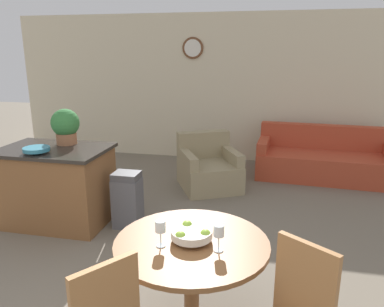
{
  "coord_description": "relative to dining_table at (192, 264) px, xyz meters",
  "views": [
    {
      "loc": [
        1.02,
        -1.35,
        2.04
      ],
      "look_at": [
        0.2,
        2.43,
        0.97
      ],
      "focal_mm": 35.0,
      "sensor_mm": 36.0,
      "label": 1
    }
  ],
  "objects": [
    {
      "name": "wall_back",
      "position": [
        -0.53,
        4.73,
        0.76
      ],
      "size": [
        8.0,
        0.09,
        2.7
      ],
      "color": "beige",
      "rests_on": "ground_plane"
    },
    {
      "name": "dining_table",
      "position": [
        0.0,
        0.0,
        0.0
      ],
      "size": [
        1.08,
        1.08,
        0.77
      ],
      "color": "brown",
      "rests_on": "ground_plane"
    },
    {
      "name": "fruit_bowl",
      "position": [
        -0.0,
        -0.0,
        0.23
      ],
      "size": [
        0.29,
        0.29,
        0.11
      ],
      "color": "silver",
      "rests_on": "dining_table"
    },
    {
      "name": "wine_glass_left",
      "position": [
        -0.19,
        -0.11,
        0.31
      ],
      "size": [
        0.07,
        0.07,
        0.18
      ],
      "color": "silver",
      "rests_on": "dining_table"
    },
    {
      "name": "wine_glass_right",
      "position": [
        0.2,
        -0.09,
        0.31
      ],
      "size": [
        0.07,
        0.07,
        0.18
      ],
      "color": "silver",
      "rests_on": "dining_table"
    },
    {
      "name": "kitchen_island",
      "position": [
        -2.0,
        1.52,
        -0.13
      ],
      "size": [
        1.26,
        0.85,
        0.94
      ],
      "color": "brown",
      "rests_on": "ground_plane"
    },
    {
      "name": "teal_bowl",
      "position": [
        -2.05,
        1.28,
        0.38
      ],
      "size": [
        0.29,
        0.29,
        0.07
      ],
      "color": "teal",
      "rests_on": "kitchen_island"
    },
    {
      "name": "potted_plant",
      "position": [
        -1.94,
        1.74,
        0.57
      ],
      "size": [
        0.34,
        0.34,
        0.43
      ],
      "color": "#A36642",
      "rests_on": "kitchen_island"
    },
    {
      "name": "trash_bin",
      "position": [
        -1.12,
        1.58,
        -0.26
      ],
      "size": [
        0.31,
        0.27,
        0.67
      ],
      "color": "#56565B",
      "rests_on": "ground_plane"
    },
    {
      "name": "couch",
      "position": [
        1.36,
        3.97,
        -0.31
      ],
      "size": [
        2.18,
        1.04,
        0.83
      ],
      "rotation": [
        0.0,
        0.0,
        -0.06
      ],
      "color": "#B24228",
      "rests_on": "ground_plane"
    },
    {
      "name": "armchair",
      "position": [
        -0.42,
        3.11,
        -0.32
      ],
      "size": [
        1.13,
        1.16,
        0.81
      ],
      "rotation": [
        0.0,
        0.0,
        0.48
      ],
      "color": "#998966",
      "rests_on": "ground_plane"
    }
  ]
}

